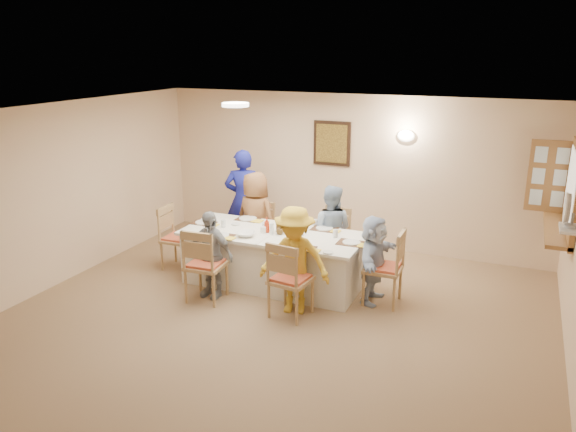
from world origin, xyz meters
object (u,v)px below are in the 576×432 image
at_px(diner_front_left, 210,254).
at_px(caregiver, 243,200).
at_px(diner_back_left, 256,218).
at_px(chair_left_end, 179,238).
at_px(chair_front_left, 206,263).
at_px(diner_right_end, 373,259).
at_px(chair_right_end, 383,267).
at_px(diner_back_right, 330,230).
at_px(dining_table, 273,258).
at_px(diner_front_right, 295,260).
at_px(desk_fan, 570,215).
at_px(chair_back_left, 259,232).
at_px(serving_hatch, 573,191).
at_px(chair_back_right, 333,240).
at_px(condiment_ketchup, 267,225).
at_px(chair_front_right, 291,278).

distance_m(diner_front_left, caregiver, 1.90).
bearing_deg(diner_back_left, chair_left_end, 46.61).
xyz_separation_m(chair_front_left, diner_right_end, (2.02, 0.80, 0.08)).
distance_m(chair_right_end, diner_back_right, 1.18).
bearing_deg(dining_table, diner_front_right, -48.58).
bearing_deg(chair_front_left, desk_fan, -179.14).
relative_size(dining_table, diner_right_end, 2.15).
bearing_deg(dining_table, caregiver, 132.40).
bearing_deg(desk_fan, chair_back_left, 163.53).
bearing_deg(desk_fan, serving_hatch, 85.34).
distance_m(chair_back_right, diner_back_left, 1.23).
bearing_deg(caregiver, serving_hatch, 156.16).
relative_size(chair_back_right, condiment_ketchup, 4.45).
bearing_deg(chair_back_left, diner_front_left, -94.84).
bearing_deg(caregiver, chair_front_right, 109.18).
distance_m(diner_back_right, caregiver, 1.72).
distance_m(desk_fan, chair_back_left, 4.47).
xyz_separation_m(dining_table, chair_right_end, (1.55, 0.00, 0.12)).
height_order(chair_back_left, diner_back_right, diner_back_right).
height_order(serving_hatch, diner_back_left, serving_hatch).
distance_m(serving_hatch, chair_front_right, 3.66).
xyz_separation_m(chair_front_right, diner_back_left, (-1.20, 1.48, 0.21)).
distance_m(dining_table, chair_front_right, 1.01).
bearing_deg(chair_right_end, condiment_ketchup, -89.93).
bearing_deg(chair_front_left, dining_table, -131.11).
height_order(chair_back_right, chair_front_left, chair_front_left).
bearing_deg(caregiver, diner_right_end, 133.98).
relative_size(chair_back_left, chair_front_right, 0.89).
relative_size(diner_right_end, condiment_ketchup, 5.54).
distance_m(chair_front_right, diner_back_left, 1.92).
bearing_deg(chair_front_left, caregiver, -81.24).
height_order(dining_table, condiment_ketchup, condiment_ketchup).
relative_size(chair_front_left, chair_front_right, 1.01).
bearing_deg(chair_front_left, condiment_ketchup, -127.68).
bearing_deg(serving_hatch, chair_back_left, -178.38).
distance_m(dining_table, condiment_ketchup, 0.49).
xyz_separation_m(chair_back_right, caregiver, (-1.65, 0.35, 0.36)).
bearing_deg(condiment_ketchup, diner_right_end, 0.71).
height_order(dining_table, diner_front_right, diner_front_right).
bearing_deg(diner_front_right, serving_hatch, 19.89).
relative_size(serving_hatch, chair_right_end, 1.50).
height_order(desk_fan, diner_back_left, desk_fan).
height_order(dining_table, chair_back_right, chair_back_right).
bearing_deg(diner_back_left, caregiver, -35.23).
relative_size(diner_front_left, diner_front_right, 0.86).
distance_m(serving_hatch, caregiver, 4.77).
height_order(serving_hatch, chair_right_end, serving_hatch).
distance_m(chair_left_end, diner_back_left, 1.19).
distance_m(diner_right_end, condiment_ketchup, 1.53).
relative_size(chair_back_right, chair_left_end, 0.98).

